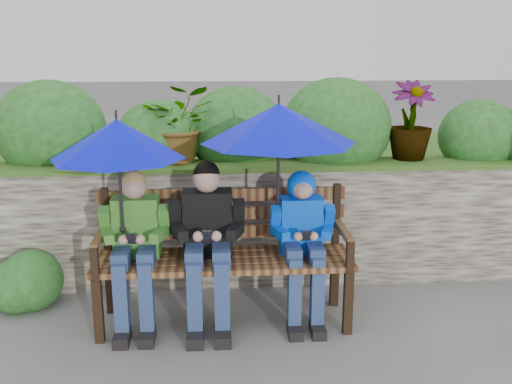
{
  "coord_description": "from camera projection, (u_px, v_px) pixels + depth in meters",
  "views": [
    {
      "loc": [
        -0.29,
        -3.89,
        1.97
      ],
      "look_at": [
        0.0,
        0.1,
        0.95
      ],
      "focal_mm": 40.0,
      "sensor_mm": 36.0,
      "label": 1
    }
  ],
  "objects": [
    {
      "name": "boy_right",
      "position": [
        303.0,
        233.0,
        4.09
      ],
      "size": [
        0.46,
        0.56,
        1.11
      ],
      "color": "#093CE0",
      "rests_on": "ground"
    },
    {
      "name": "boy_middle",
      "position": [
        208.0,
        236.0,
        4.03
      ],
      "size": [
        0.53,
        0.61,
        1.19
      ],
      "color": "black",
      "rests_on": "ground"
    },
    {
      "name": "umbrella_left",
      "position": [
        117.0,
        139.0,
        3.79
      ],
      "size": [
        0.91,
        0.91,
        0.85
      ],
      "color": "#0007DF",
      "rests_on": "ground"
    },
    {
      "name": "ground",
      "position": [
        257.0,
        318.0,
        4.27
      ],
      "size": [
        60.0,
        60.0,
        0.0
      ],
      "primitive_type": "plane",
      "color": "#5A5A58",
      "rests_on": "ground"
    },
    {
      "name": "boy_left",
      "position": [
        135.0,
        241.0,
        4.0
      ],
      "size": [
        0.48,
        0.56,
        1.14
      ],
      "color": "#2E7824",
      "rests_on": "ground"
    },
    {
      "name": "park_bench",
      "position": [
        224.0,
        247.0,
        4.15
      ],
      "size": [
        1.84,
        0.54,
        0.97
      ],
      "color": "black",
      "rests_on": "ground"
    },
    {
      "name": "garden_backdrop",
      "position": [
        243.0,
        189.0,
        5.68
      ],
      "size": [
        8.0,
        2.87,
        1.76
      ],
      "color": "#433C33",
      "rests_on": "ground"
    },
    {
      "name": "umbrella_right",
      "position": [
        279.0,
        124.0,
        3.94
      ],
      "size": [
        1.09,
        1.09,
        0.91
      ],
      "color": "#0007DF",
      "rests_on": "ground"
    }
  ]
}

